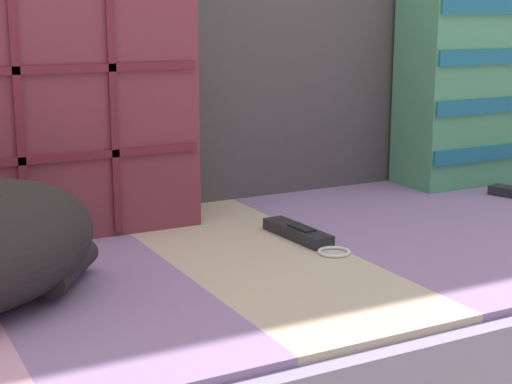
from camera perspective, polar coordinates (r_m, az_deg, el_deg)
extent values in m
cube|color=slate|center=(1.29, 3.86, -8.55)|extent=(2.10, 0.82, 0.23)
cube|color=gray|center=(1.09, -12.75, -6.06)|extent=(0.25, 0.73, 0.01)
cube|color=tan|center=(1.18, -0.85, -4.34)|extent=(0.25, 0.73, 0.01)
cube|color=gray|center=(1.31, 9.02, -2.76)|extent=(0.25, 0.73, 0.01)
cube|color=gray|center=(1.47, 16.91, -1.44)|extent=(0.25, 0.73, 0.01)
cube|color=#474242|center=(1.51, -2.95, 8.95)|extent=(2.10, 0.14, 0.48)
cube|color=brown|center=(1.27, -14.33, 5.88)|extent=(0.43, 0.13, 0.40)
cube|color=maroon|center=(1.21, -13.38, 2.49)|extent=(0.41, 0.01, 0.01)
cube|color=maroon|center=(1.18, -16.87, 5.28)|extent=(0.01, 0.01, 0.38)
cube|color=maroon|center=(1.19, -13.71, 8.69)|extent=(0.41, 0.01, 0.01)
cube|color=maroon|center=(1.22, -10.31, 5.82)|extent=(0.01, 0.01, 0.38)
cube|color=#4C9366|center=(1.72, 16.78, 7.95)|extent=(0.42, 0.13, 0.43)
cube|color=#1E667F|center=(1.69, 18.08, 2.87)|extent=(0.41, 0.01, 0.03)
cylinder|color=black|center=(1.03, -13.37, -5.34)|extent=(0.10, 0.14, 0.03)
cube|color=black|center=(1.60, 16.90, 0.21)|extent=(0.03, 0.02, 0.02)
cube|color=black|center=(1.23, 3.02, -2.95)|extent=(0.04, 0.15, 0.02)
cube|color=black|center=(1.22, 3.32, -2.60)|extent=(0.02, 0.05, 0.00)
cube|color=black|center=(1.29, 1.27, -2.23)|extent=(0.03, 0.01, 0.02)
torus|color=silver|center=(1.16, 5.69, -4.36)|extent=(0.05, 0.05, 0.01)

